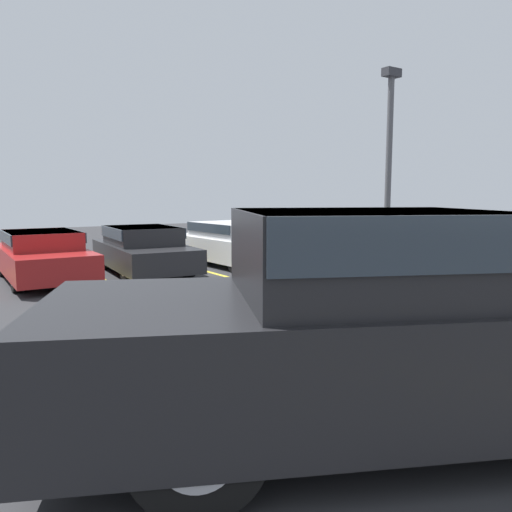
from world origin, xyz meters
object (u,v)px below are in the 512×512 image
object	(u,v)px
parked_sedan_b	(143,248)
parked_sedan_d	(299,237)
parked_sedan_c	(233,242)
pickup_truck	(402,325)
parked_sedan_a	(43,254)
light_post	(389,148)

from	to	relation	value
parked_sedan_b	parked_sedan_d	size ratio (longest dim) A/B	0.98
parked_sedan_b	parked_sedan_c	size ratio (longest dim) A/B	0.94
pickup_truck	parked_sedan_c	world-z (taller)	pickup_truck
parked_sedan_a	pickup_truck	bearing A→B (deg)	6.96
parked_sedan_a	light_post	size ratio (longest dim) A/B	0.66
light_post	pickup_truck	bearing A→B (deg)	-137.99
parked_sedan_c	light_post	bearing A→B (deg)	89.58
pickup_truck	parked_sedan_a	distance (m)	10.04
parked_sedan_b	light_post	xyz separation A→B (m)	(9.60, 0.16, 3.11)
pickup_truck	parked_sedan_d	size ratio (longest dim) A/B	1.40
pickup_truck	parked_sedan_b	xyz separation A→B (m)	(1.47, 9.82, -0.31)
parked_sedan_c	parked_sedan_d	distance (m)	2.81
parked_sedan_c	parked_sedan_d	world-z (taller)	parked_sedan_d
pickup_truck	parked_sedan_c	xyz separation A→B (m)	(4.23, 9.77, -0.30)
parked_sedan_c	light_post	xyz separation A→B (m)	(6.85, 0.21, 3.10)
parked_sedan_a	parked_sedan_c	bearing A→B (deg)	88.86
parked_sedan_c	parked_sedan_b	bearing A→B (deg)	-93.26
parked_sedan_b	light_post	bearing A→B (deg)	95.68
parked_sedan_d	light_post	world-z (taller)	light_post
parked_sedan_b	parked_sedan_c	distance (m)	2.76
parked_sedan_a	parked_sedan_b	size ratio (longest dim) A/B	0.98
parked_sedan_a	light_post	world-z (taller)	light_post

